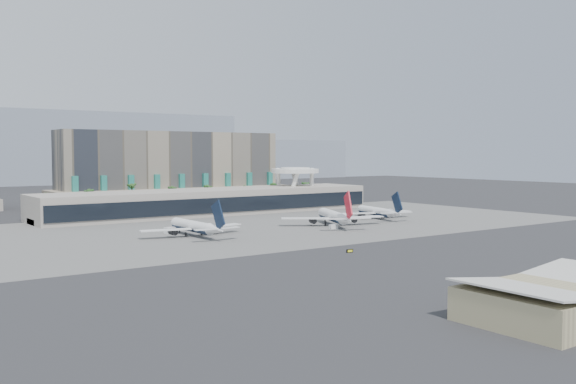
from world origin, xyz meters
TOP-DOWN VIEW (x-y plane):
  - ground at (0.00, 0.00)m, footprint 900.00×900.00m
  - apron_pad at (0.00, 55.00)m, footprint 260.00×130.00m
  - mountain_ridge at (27.88, 470.00)m, footprint 680.00×60.00m
  - hotel at (10.00, 174.41)m, footprint 140.00×30.00m
  - terminal at (0.00, 109.84)m, footprint 170.00×32.50m
  - saucer_structure at (55.00, 116.00)m, footprint 26.00×26.00m
  - palm_row at (7.00, 145.00)m, footprint 157.80×2.80m
  - hangar_left at (-45.00, -102.00)m, footprint 36.65×22.60m
  - airliner_left at (-46.39, 38.33)m, footprint 39.84×40.95m
  - airliner_centre at (15.35, 34.95)m, footprint 40.94×42.19m
  - airliner_right at (49.32, 45.36)m, footprint 36.65×38.11m
  - service_vehicle_a at (-49.87, 50.69)m, footprint 5.21×3.47m
  - service_vehicle_b at (8.29, 26.79)m, footprint 3.50×2.29m
  - taxiway_sign at (-26.20, -22.44)m, footprint 2.29×0.54m

SIDE VIEW (x-z plane):
  - ground at x=0.00m, z-range 0.00..0.00m
  - apron_pad at x=0.00m, z-range 0.00..0.06m
  - taxiway_sign at x=-26.20m, z-range 0.00..1.03m
  - service_vehicle_b at x=8.29m, z-range 0.00..1.69m
  - service_vehicle_a at x=-49.87m, z-range 0.00..2.33m
  - hangar_left at x=-45.00m, z-range -0.58..6.98m
  - airliner_right at x=49.32m, z-range -3.30..10.01m
  - airliner_left at x=-46.39m, z-range -3.51..10.64m
  - airliner_centre at x=15.35m, z-range -3.84..11.65m
  - terminal at x=0.00m, z-range -0.73..13.77m
  - palm_row at x=7.00m, z-range 3.95..17.05m
  - hotel at x=10.00m, z-range -4.19..37.81m
  - saucer_structure at x=55.00m, z-range 7.51..29.40m
  - mountain_ridge at x=27.88m, z-range -5.11..64.89m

